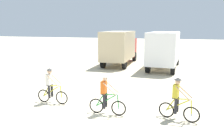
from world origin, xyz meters
TOP-DOWN VIEW (x-y plane):
  - ground_plane at (0.00, 0.00)m, footprint 120.00×120.00m
  - box_truck_tan_camper at (-1.11, 12.38)m, footprint 2.45×6.77m
  - box_truck_avon_van at (3.32, 11.19)m, footprint 2.82×6.89m
  - cyclist_orange_shirt at (-1.69, 0.01)m, footprint 1.73×0.52m
  - cyclist_cowboy_hat at (1.43, -0.66)m, footprint 1.73×0.52m
  - cyclist_near_camera at (4.49, -0.45)m, footprint 1.68×0.65m

SIDE VIEW (x-z plane):
  - ground_plane at x=0.00m, z-range 0.00..0.00m
  - cyclist_orange_shirt at x=-1.69m, z-range -0.06..1.76m
  - cyclist_cowboy_hat at x=1.43m, z-range -0.06..1.76m
  - cyclist_near_camera at x=4.49m, z-range -0.06..1.76m
  - box_truck_tan_camper at x=-1.11m, z-range 0.20..3.55m
  - box_truck_avon_van at x=3.32m, z-range 0.20..3.55m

